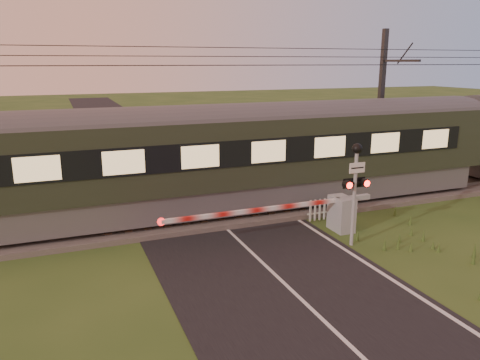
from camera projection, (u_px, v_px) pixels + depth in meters
name	position (u px, v px, depth m)	size (l,w,h in m)	color
ground	(294.00, 293.00, 11.70)	(160.00, 160.00, 0.00)	#2D4C1D
road	(299.00, 297.00, 11.49)	(6.00, 140.00, 0.03)	black
track_bed	(212.00, 214.00, 17.54)	(140.00, 3.40, 0.39)	#47423D
overhead_wires	(210.00, 59.00, 16.15)	(120.00, 0.62, 0.62)	black
train	(464.00, 139.00, 21.34)	(41.07, 2.83, 3.82)	slate
boom_gate	(333.00, 213.00, 15.78)	(7.38, 0.91, 1.22)	gray
crossing_signal	(355.00, 176.00, 14.22)	(0.83, 0.35, 3.25)	gray
picket_fence	(334.00, 208.00, 17.20)	(2.15, 0.07, 0.80)	silver
catenary_mast	(381.00, 104.00, 21.91)	(0.22, 2.46, 7.08)	#2D2D30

